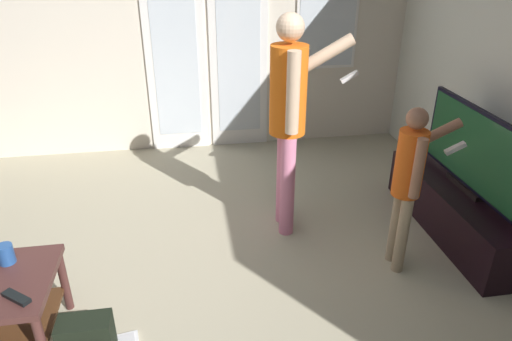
{
  "coord_description": "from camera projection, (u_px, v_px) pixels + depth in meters",
  "views": [
    {
      "loc": [
        0.33,
        -2.34,
        2.1
      ],
      "look_at": [
        0.73,
        0.15,
        0.84
      ],
      "focal_mm": 32.67,
      "sensor_mm": 36.0,
      "label": 1
    }
  ],
  "objects": [
    {
      "name": "ground_plane",
      "position": [
        146.0,
        308.0,
        2.97
      ],
      "size": [
        5.59,
        5.19,
        0.02
      ],
      "primitive_type": "cube",
      "color": "#B0A78B"
    },
    {
      "name": "wall_back_with_doors",
      "position": [
        155.0,
        30.0,
        4.67
      ],
      "size": [
        5.59,
        0.09,
        2.61
      ],
      "color": "silver",
      "rests_on": "ground_plane"
    },
    {
      "name": "tv_stand",
      "position": [
        460.0,
        210.0,
        3.64
      ],
      "size": [
        0.48,
        1.5,
        0.38
      ],
      "color": "black",
      "rests_on": "ground_plane"
    },
    {
      "name": "flat_screen_tv",
      "position": [
        473.0,
        150.0,
        3.42
      ],
      "size": [
        0.08,
        1.18,
        0.63
      ],
      "color": "black",
      "rests_on": "tv_stand"
    },
    {
      "name": "person_adult",
      "position": [
        290.0,
        108.0,
        3.35
      ],
      "size": [
        0.7,
        0.45,
        1.67
      ],
      "color": "pink",
      "rests_on": "ground_plane"
    },
    {
      "name": "person_child",
      "position": [
        409.0,
        176.0,
        3.04
      ],
      "size": [
        0.53,
        0.32,
        1.18
      ],
      "color": "tan",
      "rests_on": "ground_plane"
    },
    {
      "name": "backpack",
      "position": [
        87.0,
        341.0,
        2.54
      ],
      "size": [
        0.29,
        0.2,
        0.27
      ],
      "color": "black",
      "rests_on": "ground_plane"
    },
    {
      "name": "cup_near_edge",
      "position": [
        6.0,
        254.0,
        2.6
      ],
      "size": [
        0.09,
        0.09,
        0.11
      ],
      "primitive_type": "cylinder",
      "color": "#265096",
      "rests_on": "coffee_table"
    },
    {
      "name": "dvd_remote_slim",
      "position": [
        16.0,
        297.0,
        2.35
      ],
      "size": [
        0.16,
        0.14,
        0.02
      ],
      "primitive_type": "cube",
      "rotation": [
        0.0,
        0.0,
        -0.66
      ],
      "color": "black",
      "rests_on": "coffee_table"
    }
  ]
}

